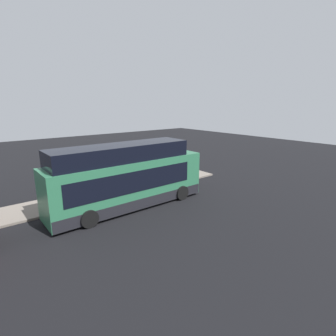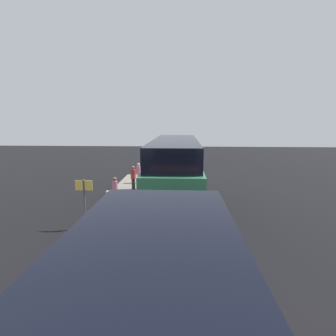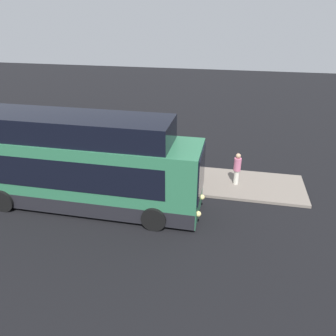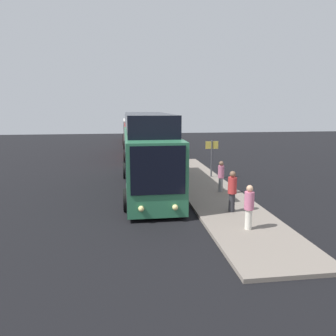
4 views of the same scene
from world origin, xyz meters
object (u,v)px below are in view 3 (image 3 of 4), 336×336
bus_lead (79,167)px  passenger_waiting (196,162)px  sign_post (75,136)px  passenger_boarding (237,168)px  suitcase (145,160)px  passenger_with_bags (136,154)px

bus_lead → passenger_waiting: size_ratio=6.02×
passenger_waiting → sign_post: (-7.14, 1.03, 0.56)m
passenger_boarding → sign_post: 9.32m
suitcase → sign_post: 4.29m
bus_lead → suitcase: bus_lead is taller
sign_post → passenger_with_bags: bearing=-7.6°
passenger_boarding → suitcase: 5.26m
passenger_with_bags → sign_post: bearing=101.0°
passenger_boarding → passenger_with_bags: 5.48m
bus_lead → passenger_boarding: size_ratio=6.42×
passenger_waiting → bus_lead: bearing=-77.0°
passenger_waiting → sign_post: 7.24m
passenger_boarding → sign_post: bearing=58.3°
suitcase → sign_post: size_ratio=0.39×
passenger_with_bags → passenger_waiting: bearing=-80.2°
passenger_waiting → suitcase: size_ratio=1.96×
passenger_with_bags → suitcase: (0.33, 0.53, -0.58)m
suitcase → sign_post: (-4.12, -0.03, 1.20)m
passenger_with_bags → suitcase: 0.85m
passenger_boarding → sign_post: size_ratio=0.71×
bus_lead → passenger_with_bags: size_ratio=6.52×
passenger_boarding → sign_post: sign_post is taller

